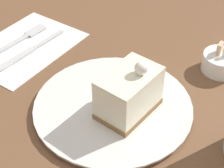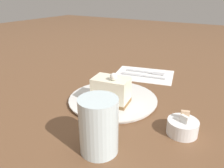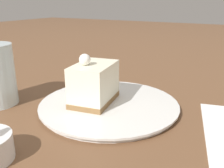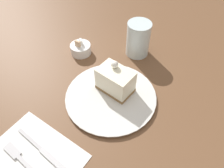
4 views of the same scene
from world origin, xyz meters
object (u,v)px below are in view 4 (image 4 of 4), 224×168
at_px(cake_slice, 115,80).
at_px(knife, 45,153).
at_px(sugar_bowl, 81,49).
at_px(fork, 22,161).
at_px(plate, 111,97).
at_px(drinking_glass, 138,39).

distance_m(cake_slice, knife, 0.28).
distance_m(cake_slice, sugar_bowl, 0.23).
bearing_deg(sugar_bowl, knife, -139.51).
bearing_deg(fork, plate, -9.09).
distance_m(fork, sugar_bowl, 0.42).
xyz_separation_m(cake_slice, fork, (-0.32, -0.01, -0.05)).
distance_m(fork, knife, 0.06).
distance_m(sugar_bowl, drinking_glass, 0.21).
distance_m(plate, sugar_bowl, 0.24).
xyz_separation_m(plate, fork, (-0.29, -0.00, -0.00)).
xyz_separation_m(cake_slice, drinking_glass, (0.18, 0.08, 0.01)).
bearing_deg(drinking_glass, sugar_bowl, 138.56).
xyz_separation_m(plate, cake_slice, (0.03, 0.01, 0.04)).
distance_m(knife, sugar_bowl, 0.39).
bearing_deg(plate, fork, -179.24).
xyz_separation_m(sugar_bowl, drinking_glass, (0.15, -0.14, 0.04)).
height_order(plate, cake_slice, cake_slice).
relative_size(plate, fork, 1.70).
height_order(cake_slice, fork, cake_slice).
relative_size(cake_slice, drinking_glass, 0.94).
distance_m(plate, fork, 0.29).
bearing_deg(sugar_bowl, plate, -104.09).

